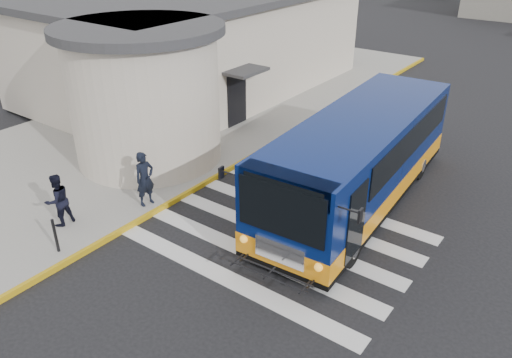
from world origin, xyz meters
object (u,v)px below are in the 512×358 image
Objects in this scene: transit_bus at (358,163)px; bollard at (55,236)px; pedestrian_b at (58,200)px; pedestrian_a at (145,179)px.

bollard is (-5.07, -7.31, -0.73)m from transit_bus.
bollard is at bearing 52.87° from pedestrian_b.
pedestrian_a is 2.54m from pedestrian_b.
transit_bus is at bearing 137.50° from pedestrian_b.
pedestrian_b is at bearing 141.61° from bollard.
pedestrian_a is at bearing -143.69° from transit_bus.
pedestrian_b is (-1.13, -2.27, -0.08)m from pedestrian_a.
pedestrian_b is (-6.17, -6.44, -0.44)m from transit_bus.
pedestrian_a reaches higher than bollard.
pedestrian_a reaches higher than pedestrian_b.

